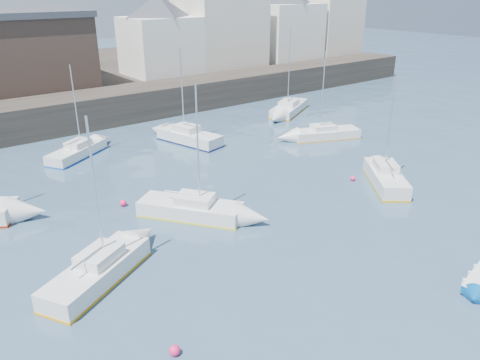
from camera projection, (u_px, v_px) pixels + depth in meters
water at (403, 293)px, 20.96m from camera, size 220.00×220.00×0.00m
quay_wall at (97, 108)px, 45.90m from camera, size 90.00×5.00×3.00m
land_strip at (42, 82)px, 59.07m from camera, size 90.00×32.00×2.80m
bldg_east_a at (220, 18)px, 59.46m from camera, size 13.36×13.36×11.80m
bldg_east_b at (286, 22)px, 65.67m from camera, size 11.88×11.88×9.95m
bldg_east_c at (330, 16)px, 70.55m from camera, size 11.14×11.14×10.95m
bldg_east_d at (160, 34)px, 54.58m from camera, size 11.14×11.14×8.95m
warehouse at (1, 51)px, 46.37m from camera, size 16.40×10.40×7.60m
sailboat_a at (98, 271)px, 21.59m from camera, size 6.13×4.59×7.76m
sailboat_b at (191, 209)px, 27.64m from camera, size 5.25×6.16×7.96m
sailboat_c at (386, 177)px, 31.98m from camera, size 5.00×5.58×7.50m
sailboat_d at (326, 133)px, 41.74m from camera, size 6.26×4.07×7.63m
sailboat_f at (189, 137)px, 40.50m from camera, size 3.50×6.48×8.04m
sailboat_g at (289, 108)px, 50.20m from camera, size 7.12×5.26×8.75m
sailboat_h at (77, 151)px, 37.27m from camera, size 5.68×4.48×7.18m
buoy_near at (175, 355)px, 17.45m from camera, size 0.43×0.43×0.43m
buoy_mid at (353, 181)px, 32.92m from camera, size 0.37×0.37×0.37m
buoy_far at (123, 206)px, 29.16m from camera, size 0.43×0.43×0.43m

